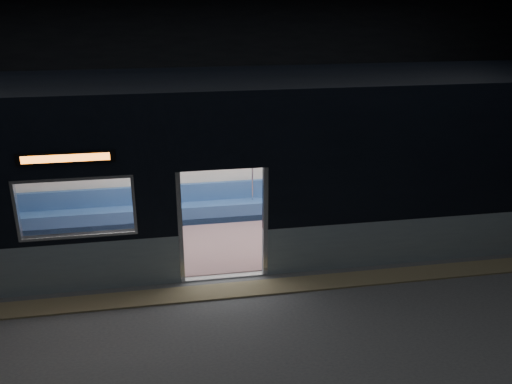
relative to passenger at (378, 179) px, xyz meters
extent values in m
cube|color=#47494C|center=(-3.86, -3.55, -0.80)|extent=(24.00, 14.00, 0.01)
cube|color=black|center=(-3.86, 3.43, 1.71)|extent=(24.00, 0.04, 5.00)
cube|color=#8C7F59|center=(-3.86, -3.00, -0.78)|extent=(22.80, 0.50, 0.03)
cube|color=#8DA0A8|center=(0.99, -2.49, -0.34)|extent=(8.30, 0.12, 0.90)
cube|color=black|center=(0.99, -2.49, 1.26)|extent=(8.30, 0.12, 2.30)
cube|color=black|center=(-3.86, -2.49, 1.83)|extent=(1.40, 0.12, 1.15)
cube|color=#B7BABC|center=(-4.60, -2.49, 0.23)|extent=(0.08, 0.14, 2.05)
cube|color=#B7BABC|center=(-3.12, -2.49, 0.23)|extent=(0.08, 0.14, 2.05)
cube|color=black|center=(-6.31, -2.57, 1.60)|extent=(1.50, 0.04, 0.18)
cube|color=orange|center=(-6.31, -2.58, 1.60)|extent=(1.34, 0.03, 0.12)
cube|color=#B9B2A9|center=(-3.86, 0.39, 0.81)|extent=(18.00, 0.12, 3.20)
cube|color=black|center=(-3.86, -1.05, 2.48)|extent=(18.00, 3.00, 0.15)
cube|color=#7C5A5A|center=(-3.86, -1.05, -0.77)|extent=(17.76, 2.76, 0.04)
cube|color=#B9B2A9|center=(-3.86, -1.05, 1.56)|extent=(17.76, 2.76, 0.10)
cube|color=#31588D|center=(-3.86, 0.07, -0.55)|extent=(11.00, 0.48, 0.41)
cube|color=#31588D|center=(-3.86, 0.26, -0.14)|extent=(11.00, 0.10, 0.40)
cube|color=#835F6A|center=(-7.16, -2.14, -0.55)|extent=(4.40, 0.48, 0.41)
cube|color=#835F6A|center=(-0.56, -2.14, -0.55)|extent=(4.40, 0.48, 0.41)
cylinder|color=silver|center=(-4.81, -2.18, 0.38)|extent=(0.04, 0.04, 2.26)
cylinder|color=silver|center=(-4.81, 0.08, 0.38)|extent=(0.04, 0.04, 2.26)
cylinder|color=silver|center=(-2.91, -2.18, 0.38)|extent=(0.04, 0.04, 2.26)
cylinder|color=silver|center=(-2.91, 0.08, 0.38)|extent=(0.04, 0.04, 2.26)
cylinder|color=silver|center=(-3.86, 0.03, 1.16)|extent=(11.00, 0.03, 0.03)
cube|color=black|center=(-0.10, -0.15, -0.27)|extent=(0.17, 0.46, 0.16)
cube|color=black|center=(0.10, -0.15, -0.27)|extent=(0.17, 0.46, 0.16)
cylinder|color=black|center=(-0.10, -0.36, -0.54)|extent=(0.11, 0.11, 0.43)
cylinder|color=black|center=(0.10, -0.36, -0.54)|extent=(0.11, 0.11, 0.43)
cube|color=pink|center=(0.00, 0.04, -0.25)|extent=(0.39, 0.22, 0.20)
cylinder|color=pink|center=(0.00, 0.07, 0.10)|extent=(0.40, 0.40, 0.51)
sphere|color=tan|center=(0.00, 0.05, 0.46)|extent=(0.21, 0.21, 0.21)
sphere|color=black|center=(0.00, 0.09, 0.50)|extent=(0.22, 0.22, 0.22)
cube|color=black|center=(0.04, -0.22, -0.11)|extent=(0.33, 0.29, 0.14)
cube|color=white|center=(0.66, 0.31, 0.68)|extent=(0.99, 0.03, 0.64)
camera|label=1|loc=(-4.79, -11.06, 4.03)|focal=38.00mm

